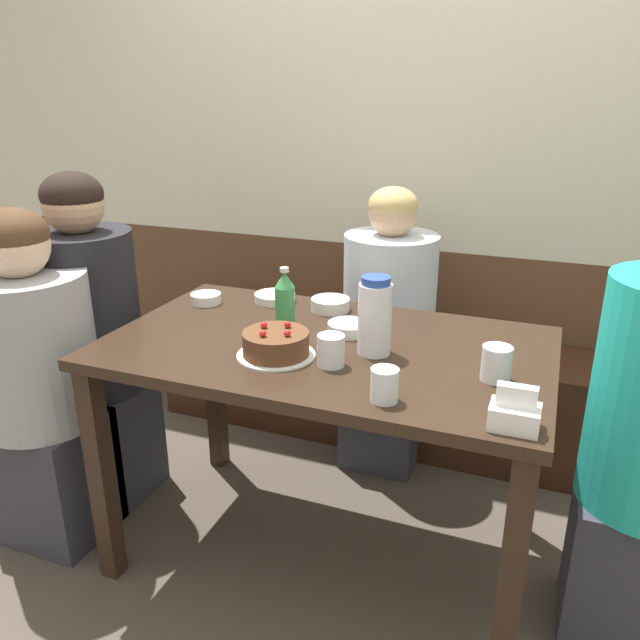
{
  "coord_description": "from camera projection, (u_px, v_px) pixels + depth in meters",
  "views": [
    {
      "loc": [
        0.61,
        -1.62,
        1.48
      ],
      "look_at": [
        -0.04,
        0.05,
        0.82
      ],
      "focal_mm": 35.0,
      "sensor_mm": 36.0,
      "label": 1
    }
  ],
  "objects": [
    {
      "name": "glass_shot_small",
      "position": [
        496.0,
        363.0,
        1.61
      ],
      "size": [
        0.08,
        0.08,
        0.09
      ],
      "color": "silver",
      "rests_on": "dining_table"
    },
    {
      "name": "bench_seat",
      "position": [
        392.0,
        388.0,
        2.78
      ],
      "size": [
        2.14,
        0.38,
        0.47
      ],
      "color": "#381E11",
      "rests_on": "ground_plane"
    },
    {
      "name": "glass_tumbler_short",
      "position": [
        331.0,
        350.0,
        1.7
      ],
      "size": [
        0.08,
        0.08,
        0.09
      ],
      "color": "silver",
      "rests_on": "dining_table"
    },
    {
      "name": "bowl_side_dish",
      "position": [
        348.0,
        328.0,
        1.94
      ],
      "size": [
        0.13,
        0.13,
        0.03
      ],
      "color": "white",
      "rests_on": "dining_table"
    },
    {
      "name": "back_wall",
      "position": [
        415.0,
        149.0,
        2.62
      ],
      "size": [
        4.8,
        0.04,
        2.5
      ],
      "color": "brown",
      "rests_on": "ground_plane"
    },
    {
      "name": "bowl_sauce_shallow",
      "position": [
        275.0,
        297.0,
        2.23
      ],
      "size": [
        0.15,
        0.15,
        0.03
      ],
      "color": "white",
      "rests_on": "dining_table"
    },
    {
      "name": "birthday_cake",
      "position": [
        276.0,
        344.0,
        1.76
      ],
      "size": [
        0.23,
        0.23,
        0.09
      ],
      "color": "white",
      "rests_on": "dining_table"
    },
    {
      "name": "person_pale_blue_shirt",
      "position": [
        92.0,
        346.0,
        2.26
      ],
      "size": [
        0.36,
        0.36,
        1.23
      ],
      "color": "#33333D",
      "rests_on": "ground_plane"
    },
    {
      "name": "ground_plane",
      "position": [
        325.0,
        550.0,
        2.14
      ],
      "size": [
        12.0,
        12.0,
        0.0
      ],
      "primitive_type": "plane",
      "color": "#4C4238"
    },
    {
      "name": "person_grey_tee",
      "position": [
        39.0,
        383.0,
        2.04
      ],
      "size": [
        0.39,
        0.39,
        1.16
      ],
      "color": "#33333D",
      "rests_on": "ground_plane"
    },
    {
      "name": "bowl_rice_small",
      "position": [
        206.0,
        298.0,
        2.21
      ],
      "size": [
        0.11,
        0.11,
        0.04
      ],
      "color": "white",
      "rests_on": "dining_table"
    },
    {
      "name": "bowl_soup_white",
      "position": [
        330.0,
        304.0,
        2.14
      ],
      "size": [
        0.13,
        0.13,
        0.04
      ],
      "color": "white",
      "rests_on": "dining_table"
    },
    {
      "name": "napkin_holder",
      "position": [
        515.0,
        413.0,
        1.38
      ],
      "size": [
        0.11,
        0.08,
        0.11
      ],
      "color": "white",
      "rests_on": "dining_table"
    },
    {
      "name": "glass_water_tall",
      "position": [
        384.0,
        385.0,
        1.51
      ],
      "size": [
        0.07,
        0.07,
        0.08
      ],
      "color": "silver",
      "rests_on": "dining_table"
    },
    {
      "name": "dining_table",
      "position": [
        326.0,
        374.0,
        1.9
      ],
      "size": [
        1.32,
        0.79,
        0.77
      ],
      "color": "black",
      "rests_on": "ground_plane"
    },
    {
      "name": "person_dark_striped",
      "position": [
        388.0,
        334.0,
        2.51
      ],
      "size": [
        0.36,
        0.36,
        1.15
      ],
      "rotation": [
        0.0,
        0.0,
        -1.57
      ],
      "color": "#33333D",
      "rests_on": "ground_plane"
    },
    {
      "name": "soju_bottle",
      "position": [
        285.0,
        299.0,
        1.97
      ],
      "size": [
        0.06,
        0.06,
        0.19
      ],
      "color": "#388E4C",
      "rests_on": "dining_table"
    },
    {
      "name": "water_pitcher",
      "position": [
        375.0,
        316.0,
        1.76
      ],
      "size": [
        0.1,
        0.1,
        0.23
      ],
      "color": "white",
      "rests_on": "dining_table"
    }
  ]
}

